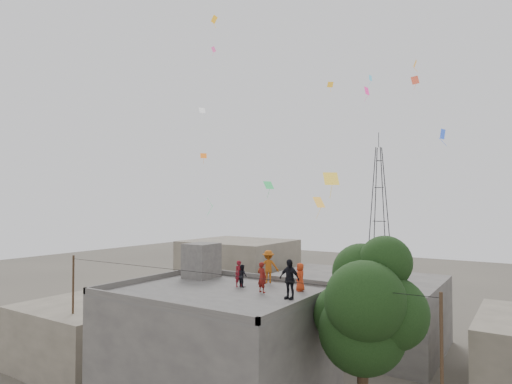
% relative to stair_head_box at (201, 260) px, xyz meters
% --- Properties ---
extents(main_building, '(10.00, 8.00, 6.10)m').
position_rel_stair_head_box_xyz_m(main_building, '(3.20, -2.60, -4.05)').
color(main_building, '#4C4947').
rests_on(main_building, ground).
extents(parapet, '(10.00, 8.00, 0.30)m').
position_rel_stair_head_box_xyz_m(parapet, '(3.20, -2.60, -0.85)').
color(parapet, '#4C4947').
rests_on(parapet, main_building).
extents(stair_head_box, '(1.60, 1.80, 2.00)m').
position_rel_stair_head_box_xyz_m(stair_head_box, '(0.00, 0.00, 0.00)').
color(stair_head_box, '#4C4947').
rests_on(stair_head_box, main_building).
extents(neighbor_west, '(8.00, 10.00, 4.00)m').
position_rel_stair_head_box_xyz_m(neighbor_west, '(-7.80, -0.60, -5.10)').
color(neighbor_west, '#645C4F').
rests_on(neighbor_west, ground).
extents(neighbor_north, '(12.00, 9.00, 5.00)m').
position_rel_stair_head_box_xyz_m(neighbor_north, '(5.20, 11.40, -4.60)').
color(neighbor_north, '#4C4947').
rests_on(neighbor_north, ground).
extents(neighbor_northwest, '(9.00, 8.00, 7.00)m').
position_rel_stair_head_box_xyz_m(neighbor_northwest, '(-6.80, 13.40, -3.60)').
color(neighbor_northwest, '#645C4F').
rests_on(neighbor_northwest, ground).
extents(tree, '(4.90, 4.60, 9.10)m').
position_rel_stair_head_box_xyz_m(tree, '(10.57, -2.00, -1.00)').
color(tree, black).
rests_on(tree, ground).
extents(utility_line, '(20.12, 0.62, 7.40)m').
position_rel_stair_head_box_xyz_m(utility_line, '(3.70, -3.85, -3.27)').
color(utility_line, black).
rests_on(utility_line, ground).
extents(transmission_tower, '(2.97, 2.97, 20.01)m').
position_rel_stair_head_box_xyz_m(transmission_tower, '(-0.80, 37.40, 1.97)').
color(transmission_tower, black).
rests_on(transmission_tower, ground).
extents(person_red_adult, '(0.61, 0.48, 1.48)m').
position_rel_stair_head_box_xyz_m(person_red_adult, '(5.24, -1.67, -0.26)').
color(person_red_adult, maroon).
rests_on(person_red_adult, main_building).
extents(person_orange_child, '(0.78, 0.80, 1.38)m').
position_rel_stair_head_box_xyz_m(person_orange_child, '(6.65, -0.32, -0.31)').
color(person_orange_child, '#BC3615').
rests_on(person_orange_child, main_building).
extents(person_dark_child, '(0.69, 0.63, 1.16)m').
position_rel_stair_head_box_xyz_m(person_dark_child, '(3.61, -1.00, -0.42)').
color(person_dark_child, black).
rests_on(person_dark_child, main_building).
extents(person_dark_adult, '(1.10, 0.55, 1.80)m').
position_rel_stair_head_box_xyz_m(person_dark_adult, '(7.04, -2.19, -0.10)').
color(person_dark_adult, black).
rests_on(person_dark_adult, main_building).
extents(person_orange_adult, '(1.32, 1.21, 1.78)m').
position_rel_stair_head_box_xyz_m(person_orange_adult, '(4.17, 0.70, -0.11)').
color(person_orange_adult, '#9F4D12').
rests_on(person_orange_adult, main_building).
extents(person_red_child, '(0.53, 0.59, 1.37)m').
position_rel_stair_head_box_xyz_m(person_red_child, '(3.49, -1.09, -0.32)').
color(person_red_child, maroon).
rests_on(person_red_child, main_building).
extents(kites, '(18.88, 15.71, 11.58)m').
position_rel_stair_head_box_xyz_m(kites, '(5.07, 3.36, 8.22)').
color(kites, orange).
rests_on(kites, ground).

